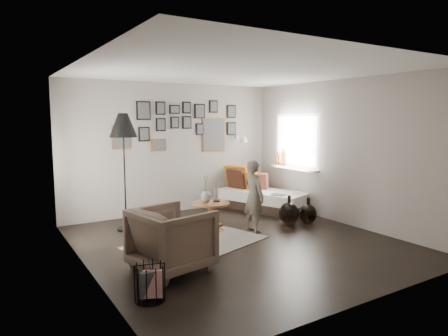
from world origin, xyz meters
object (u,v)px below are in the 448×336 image
vase (206,194)px  child (254,196)px  demijohn_small (308,214)px  magazine_basket (150,282)px  demijohn_large (289,214)px  floor_lamp (123,130)px  daybed (261,196)px  pedestal_table (211,218)px  armchair (172,239)px

vase → child: size_ratio=0.37×
demijohn_small → magazine_basket: bearing=-158.6°
demijohn_large → vase: bearing=163.9°
floor_lamp → child: floor_lamp is taller
daybed → floor_lamp: (-2.93, -0.05, 1.44)m
pedestal_table → demijohn_small: size_ratio=1.29×
armchair → demijohn_large: bearing=-83.3°
pedestal_table → magazine_basket: bearing=-133.8°
vase → floor_lamp: size_ratio=0.23×
demijohn_small → child: bearing=174.4°
magazine_basket → child: 2.89m
armchair → magazine_basket: armchair is taller
vase → demijohn_large: size_ratio=0.84×
pedestal_table → armchair: size_ratio=0.72×
armchair → magazine_basket: size_ratio=2.27×
vase → floor_lamp: floor_lamp is taller
child → daybed: bearing=-45.6°
floor_lamp → magazine_basket: size_ratio=5.11×
pedestal_table → vase: bearing=166.0°
magazine_basket → child: bearing=31.8°
pedestal_table → vase: vase is taller
daybed → magazine_basket: daybed is taller
demijohn_small → demijohn_large: bearing=161.1°
floor_lamp → magazine_basket: (-0.63, -2.74, -1.52)m
armchair → demijohn_small: size_ratio=1.80×
vase → floor_lamp: 1.75m
vase → child: bearing=-32.6°
pedestal_table → armchair: bearing=-135.6°
floor_lamp → demijohn_large: bearing=-25.3°
pedestal_table → armchair: 1.82m
floor_lamp → magazine_basket: floor_lamp is taller
armchair → child: 2.08m
armchair → demijohn_small: armchair is taller
pedestal_table → demijohn_large: demijohn_large is taller
child → armchair: bearing=110.2°
demijohn_large → child: (-0.79, -0.01, 0.40)m
magazine_basket → demijohn_small: demijohn_small is taller
demijohn_large → demijohn_small: 0.37m
daybed → pedestal_table: bearing=-173.3°
daybed → vase: bearing=-174.9°
floor_lamp → vase: bearing=-35.4°
pedestal_table → demijohn_large: (1.38, -0.40, -0.02)m
pedestal_table → floor_lamp: (-1.21, 0.82, 1.48)m
vase → magazine_basket: vase is taller
pedestal_table → magazine_basket: 2.66m
vase → child: 0.80m
floor_lamp → daybed: bearing=1.1°
pedestal_table → daybed: size_ratio=0.32×
floor_lamp → child: 2.44m
vase → demijohn_large: (1.46, -0.42, -0.43)m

